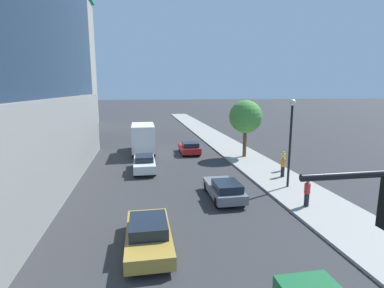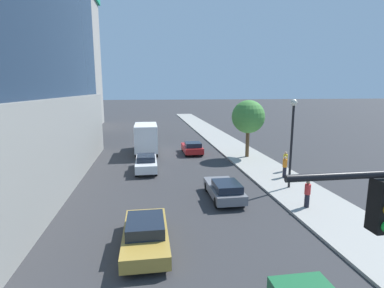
% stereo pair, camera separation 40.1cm
% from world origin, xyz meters
% --- Properties ---
extents(sidewalk, '(4.17, 120.00, 0.15)m').
position_xyz_m(sidewalk, '(7.55, 20.00, 0.07)').
color(sidewalk, '#9E9B93').
rests_on(sidewalk, ground).
extents(construction_building, '(14.11, 17.94, 34.39)m').
position_xyz_m(construction_building, '(-18.13, 55.55, 14.50)').
color(construction_building, '#9E9B93').
rests_on(construction_building, ground).
extents(street_lamp, '(0.44, 0.44, 6.10)m').
position_xyz_m(street_lamp, '(7.28, 16.77, 4.12)').
color(street_lamp, black).
rests_on(street_lamp, sidewalk).
extents(street_tree, '(3.29, 3.29, 5.71)m').
position_xyz_m(street_tree, '(7.54, 26.42, 4.19)').
color(street_tree, brown).
rests_on(street_tree, sidewalk).
extents(car_white, '(1.77, 4.48, 1.43)m').
position_xyz_m(car_white, '(-2.59, 23.01, 0.72)').
color(car_white, silver).
rests_on(car_white, ground).
extents(car_gray, '(1.82, 4.24, 1.28)m').
position_xyz_m(car_gray, '(2.33, 15.59, 0.65)').
color(car_gray, slate).
rests_on(car_gray, ground).
extents(car_red, '(1.93, 4.07, 1.35)m').
position_xyz_m(car_red, '(2.33, 29.25, 0.67)').
color(car_red, red).
rests_on(car_red, ground).
extents(car_gold, '(1.92, 4.61, 1.33)m').
position_xyz_m(car_gold, '(-2.59, 10.42, 0.67)').
color(car_gold, '#AD8938').
rests_on(car_gold, ground).
extents(box_truck, '(2.32, 6.98, 3.27)m').
position_xyz_m(box_truck, '(-2.59, 30.19, 1.79)').
color(box_truck, silver).
rests_on(box_truck, ground).
extents(pedestrian_red_shirt, '(0.34, 0.34, 1.59)m').
position_xyz_m(pedestrian_red_shirt, '(6.65, 13.30, 0.96)').
color(pedestrian_red_shirt, black).
rests_on(pedestrian_red_shirt, sidewalk).
extents(pedestrian_orange_shirt, '(0.34, 0.34, 1.67)m').
position_xyz_m(pedestrian_orange_shirt, '(8.04, 19.07, 1.00)').
color(pedestrian_orange_shirt, black).
rests_on(pedestrian_orange_shirt, sidewalk).
extents(pedestrian_yellow_shirt, '(0.34, 0.34, 1.67)m').
position_xyz_m(pedestrian_yellow_shirt, '(8.87, 20.69, 1.00)').
color(pedestrian_yellow_shirt, '#38334C').
rests_on(pedestrian_yellow_shirt, sidewalk).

